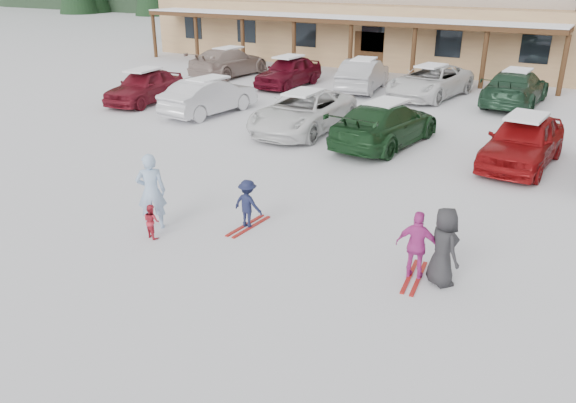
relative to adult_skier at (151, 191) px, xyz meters
The scene contains 18 objects.
ground 2.95m from the adult_skier, ahead, with size 160.00×160.00×0.00m, color white.
adult_skier is the anchor object (origin of this frame).
toddler_red 0.72m from the adult_skier, 51.53° to the right, with size 0.38×0.30×0.79m, color #BA2435.
child_navy 2.20m from the adult_skier, 31.17° to the left, with size 0.75×0.43×1.15m, color #161B3A.
skis_child_navy 2.35m from the adult_skier, 31.17° to the left, with size 0.20×1.40×0.03m, color #A01B16.
child_magenta 6.02m from the adult_skier, ahead, with size 0.82×0.34×1.40m, color #BD3290.
skis_child_magenta 6.09m from the adult_skier, ahead, with size 0.20×1.40×0.03m, color #A01B16.
bystander_dark 6.51m from the adult_skier, ahead, with size 0.76×0.49×1.55m, color #252527.
parked_car_0 13.60m from the adult_skier, 134.14° to the left, with size 1.73×4.31×1.47m, color maroon.
parked_car_1 11.07m from the adult_skier, 120.80° to the left, with size 1.55×4.45×1.47m, color silver.
parked_car_2 9.19m from the adult_skier, 96.68° to the left, with size 2.40×5.21×1.45m, color white.
parked_car_3 9.21m from the adult_skier, 76.25° to the left, with size 2.07×5.09×1.48m, color #17391C.
parked_car_4 11.13m from the adult_skier, 53.84° to the left, with size 1.81×4.51×1.54m, color maroon.
parked_car_7 19.97m from the adult_skier, 120.67° to the left, with size 2.16×5.31×1.54m, color gray.
parked_car_8 17.20m from the adult_skier, 109.65° to the left, with size 1.78×4.42×1.51m, color #580A18.
parked_car_9 17.29m from the adult_skier, 97.03° to the left, with size 1.62×4.64×1.53m, color #A8A8AC.
parked_car_10 17.28m from the adult_skier, 86.05° to the left, with size 2.44×5.28×1.47m, color white.
parked_car_11 18.14m from the adult_skier, 74.26° to the left, with size 2.15×5.29×1.54m, color #1E3D29.
Camera 1 is at (5.81, -8.50, 5.56)m, focal length 35.00 mm.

